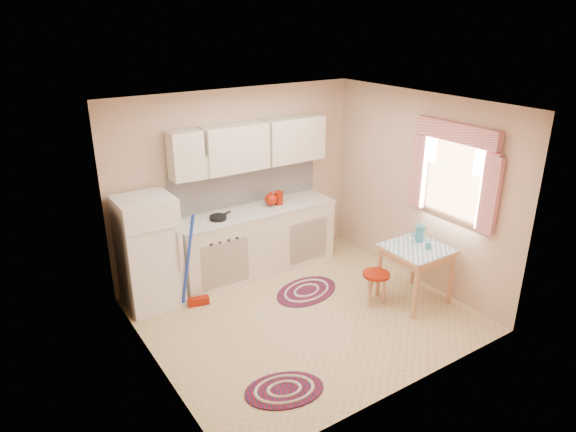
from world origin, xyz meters
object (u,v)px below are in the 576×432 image
object	(u,v)px
base_cabinets	(256,242)
table	(415,274)
fridge	(149,252)
stool	(375,288)

from	to	relation	value
base_cabinets	table	distance (m)	2.17
fridge	table	distance (m)	3.27
stool	fridge	bearing A→B (deg)	146.51
fridge	base_cabinets	size ratio (longest dim) A/B	0.62
table	fridge	bearing A→B (deg)	148.09
fridge	stool	size ratio (longest dim) A/B	3.33
fridge	base_cabinets	distance (m)	1.54
fridge	stool	bearing A→B (deg)	-33.49
fridge	table	bearing A→B (deg)	-31.91
base_cabinets	fridge	bearing A→B (deg)	-178.11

